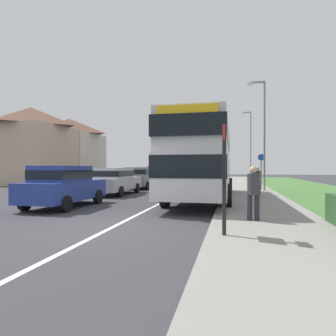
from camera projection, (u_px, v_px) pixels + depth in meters
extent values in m
plane|color=#38383D|center=(111.00, 228.00, 7.80)|extent=(120.00, 120.00, 0.00)
cube|color=silver|center=(172.00, 198.00, 15.61)|extent=(0.14, 60.00, 0.01)
cube|color=gray|center=(256.00, 203.00, 12.74)|extent=(3.20, 68.00, 0.12)
cube|color=#BCBCC1|center=(203.00, 173.00, 14.34)|extent=(2.50, 10.32, 1.65)
cube|color=#BCBCC1|center=(203.00, 141.00, 14.33)|extent=(2.45, 10.12, 1.55)
cube|color=black|center=(203.00, 167.00, 14.33)|extent=(2.52, 10.37, 0.76)
cube|color=black|center=(203.00, 139.00, 14.33)|extent=(2.52, 10.37, 0.72)
cube|color=gold|center=(187.00, 111.00, 9.34)|extent=(2.00, 0.08, 0.44)
cylinder|color=black|center=(188.00, 186.00, 17.73)|extent=(0.30, 1.00, 1.00)
cylinder|color=black|center=(230.00, 186.00, 17.19)|extent=(0.30, 1.00, 1.00)
cylinder|color=black|center=(165.00, 195.00, 11.84)|extent=(0.30, 1.00, 1.00)
cylinder|color=black|center=(228.00, 196.00, 11.30)|extent=(0.30, 1.00, 1.00)
cube|color=navy|center=(65.00, 190.00, 11.96)|extent=(1.75, 4.15, 0.76)
cube|color=navy|center=(62.00, 174.00, 11.76)|extent=(1.54, 2.28, 0.62)
cube|color=black|center=(62.00, 174.00, 11.76)|extent=(1.57, 2.30, 0.35)
cylinder|color=black|center=(64.00, 196.00, 13.40)|extent=(0.20, 0.60, 0.60)
cylinder|color=black|center=(98.00, 197.00, 13.03)|extent=(0.20, 0.60, 0.60)
cylinder|color=black|center=(25.00, 203.00, 10.89)|extent=(0.20, 0.60, 0.60)
cylinder|color=black|center=(66.00, 204.00, 10.52)|extent=(0.20, 0.60, 0.60)
cube|color=#B7B7BC|center=(115.00, 184.00, 17.37)|extent=(1.83, 4.54, 0.71)
cube|color=#B7B7BC|center=(114.00, 173.00, 17.15)|extent=(1.61, 2.49, 0.58)
cube|color=black|center=(114.00, 173.00, 17.15)|extent=(1.65, 2.52, 0.32)
cylinder|color=black|center=(111.00, 188.00, 18.94)|extent=(0.20, 0.60, 0.60)
cylinder|color=black|center=(137.00, 188.00, 18.55)|extent=(0.20, 0.60, 0.60)
cylinder|color=black|center=(90.00, 191.00, 16.19)|extent=(0.20, 0.60, 0.60)
cylinder|color=black|center=(120.00, 192.00, 15.80)|extent=(0.20, 0.60, 0.60)
cube|color=slate|center=(141.00, 180.00, 22.24)|extent=(1.79, 4.06, 0.72)
cube|color=slate|center=(140.00, 171.00, 22.04)|extent=(1.58, 2.23, 0.59)
cube|color=black|center=(140.00, 172.00, 22.04)|extent=(1.61, 2.25, 0.33)
cylinder|color=black|center=(135.00, 184.00, 23.66)|extent=(0.20, 0.60, 0.60)
cylinder|color=black|center=(156.00, 184.00, 23.28)|extent=(0.20, 0.60, 0.60)
cylinder|color=black|center=(124.00, 185.00, 21.21)|extent=(0.20, 0.60, 0.60)
cylinder|color=black|center=(147.00, 186.00, 20.83)|extent=(0.20, 0.60, 0.60)
cube|color=#B21E1E|center=(160.00, 177.00, 27.38)|extent=(1.73, 4.53, 0.78)
cube|color=#B21E1E|center=(159.00, 170.00, 27.16)|extent=(1.52, 2.49, 0.64)
cube|color=black|center=(159.00, 170.00, 27.16)|extent=(1.55, 2.52, 0.36)
cylinder|color=black|center=(155.00, 181.00, 28.94)|extent=(0.20, 0.60, 0.60)
cylinder|color=black|center=(171.00, 181.00, 28.57)|extent=(0.20, 0.60, 0.60)
cylinder|color=black|center=(147.00, 182.00, 26.20)|extent=(0.20, 0.60, 0.60)
cylinder|color=black|center=(165.00, 182.00, 25.83)|extent=(0.20, 0.60, 0.60)
cylinder|color=#23232D|center=(250.00, 210.00, 8.28)|extent=(0.14, 0.14, 0.85)
cylinder|color=#23232D|center=(257.00, 210.00, 8.24)|extent=(0.14, 0.14, 0.85)
cylinder|color=#333338|center=(253.00, 184.00, 8.26)|extent=(0.34, 0.34, 0.60)
sphere|color=tan|center=(253.00, 170.00, 8.26)|extent=(0.22, 0.22, 0.22)
cylinder|color=#23232D|center=(255.00, 189.00, 16.01)|extent=(0.14, 0.14, 0.85)
cylinder|color=#23232D|center=(259.00, 189.00, 15.97)|extent=(0.14, 0.14, 0.85)
cylinder|color=#333338|center=(257.00, 176.00, 15.99)|extent=(0.34, 0.34, 0.60)
sphere|color=tan|center=(257.00, 168.00, 15.99)|extent=(0.22, 0.22, 0.22)
cylinder|color=black|center=(224.00, 182.00, 6.48)|extent=(0.09, 0.09, 2.60)
cube|color=red|center=(224.00, 133.00, 6.48)|extent=(0.04, 0.44, 0.32)
cube|color=black|center=(224.00, 171.00, 6.50)|extent=(0.06, 0.52, 0.68)
cylinder|color=slate|center=(261.00, 176.00, 19.74)|extent=(0.08, 0.08, 2.10)
cylinder|color=blue|center=(261.00, 157.00, 19.74)|extent=(0.44, 0.03, 0.44)
cylinder|color=slate|center=(264.00, 137.00, 18.96)|extent=(0.12, 0.12, 7.23)
cube|color=slate|center=(257.00, 82.00, 19.04)|extent=(0.90, 0.10, 0.10)
cube|color=silver|center=(250.00, 84.00, 19.14)|extent=(0.36, 0.20, 0.14)
cylinder|color=slate|center=(251.00, 146.00, 35.48)|extent=(0.12, 0.12, 8.38)
cube|color=slate|center=(247.00, 112.00, 35.56)|extent=(0.90, 0.10, 0.10)
cube|color=silver|center=(243.00, 113.00, 35.66)|extent=(0.36, 0.20, 0.14)
cube|color=#C1A88E|center=(31.00, 155.00, 28.04)|extent=(6.63, 6.51, 5.52)
pyramid|color=brown|center=(31.00, 117.00, 28.03)|extent=(6.63, 6.51, 1.87)
cube|color=beige|center=(69.00, 158.00, 34.53)|extent=(6.63, 6.51, 5.52)
pyramid|color=brown|center=(69.00, 126.00, 34.52)|extent=(6.63, 6.51, 1.87)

